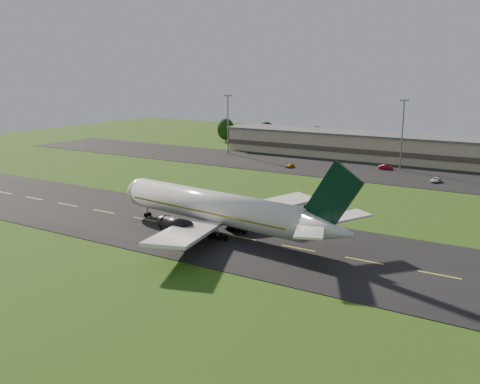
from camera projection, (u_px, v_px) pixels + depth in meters
The scene contains 10 objects.
ground at pixel (241, 238), 92.35m from camera, with size 360.00×360.00×0.00m, color #2B4B12.
taxiway at pixel (241, 238), 92.34m from camera, with size 220.00×30.00×0.10m, color black.
apron at pixel (374, 172), 151.92m from camera, with size 260.00×30.00×0.10m, color black.
airliner at pixel (218, 208), 93.66m from camera, with size 51.22×41.92×15.57m.
terminal at pixel (420, 150), 167.76m from camera, with size 145.00×16.00×8.40m.
light_mast_west at pixel (228, 117), 184.14m from camera, with size 2.40×1.20×20.35m.
light_mast_centre at pixel (403, 126), 153.16m from camera, with size 2.40×1.20×20.35m.
service_vehicle_a at pixel (290, 166), 159.36m from camera, with size 1.38×3.43×1.17m, color #C0990B.
service_vehicle_b at pixel (386, 167), 156.29m from camera, with size 1.44×4.12×1.36m, color maroon.
service_vehicle_c at pixel (435, 180), 138.41m from camera, with size 1.98×4.29×1.19m, color silver.
Camera 1 is at (46.64, -75.01, 28.11)m, focal length 40.00 mm.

